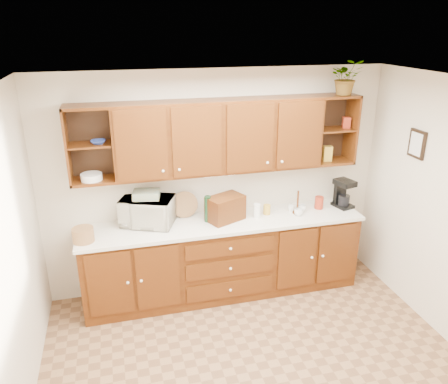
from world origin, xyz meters
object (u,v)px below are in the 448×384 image
bread_box (225,208)px  coffee_maker (343,193)px  potted_plant (346,77)px  microwave (147,211)px

bread_box → coffee_maker: coffee_maker is taller
coffee_maker → potted_plant: (-0.09, 0.04, 1.38)m
potted_plant → coffee_maker: bearing=-23.0°
microwave → bread_box: size_ratio=1.38×
microwave → bread_box: (0.86, -0.11, -0.01)m
bread_box → potted_plant: size_ratio=1.06×
microwave → potted_plant: (2.27, -0.04, 1.39)m
bread_box → microwave: bearing=148.4°
microwave → bread_box: 0.87m
bread_box → potted_plant: 1.99m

